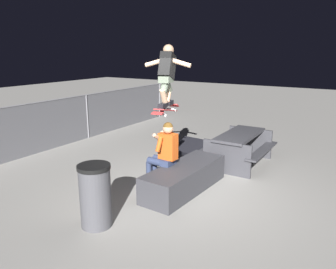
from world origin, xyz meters
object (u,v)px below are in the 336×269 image
(ledge_box_main, at_px, (185,178))
(kicker_ramp, at_px, (189,151))
(skateboard, at_px, (166,110))
(trash_bin, at_px, (95,196))
(person_sitting_on_ledge, at_px, (163,152))
(picnic_table_back, at_px, (239,144))
(skater_airborne, at_px, (167,73))

(ledge_box_main, height_order, kicker_ramp, ledge_box_main)
(skateboard, relative_size, trash_bin, 1.05)
(person_sitting_on_ledge, bearing_deg, picnic_table_back, -19.95)
(ledge_box_main, relative_size, kicker_ramp, 2.03)
(skater_airborne, bearing_deg, trash_bin, 176.73)
(skater_airborne, height_order, trash_bin, skater_airborne)
(picnic_table_back, bearing_deg, person_sitting_on_ledge, 160.05)
(skateboard, xyz_separation_m, kicker_ramp, (2.16, 0.64, -1.48))
(ledge_box_main, relative_size, person_sitting_on_ledge, 1.55)
(ledge_box_main, xyz_separation_m, skateboard, (-0.06, 0.38, 1.29))
(skater_airborne, relative_size, kicker_ramp, 1.10)
(person_sitting_on_ledge, distance_m, skater_airborne, 1.49)
(ledge_box_main, height_order, person_sitting_on_ledge, person_sitting_on_ledge)
(kicker_ramp, bearing_deg, person_sitting_on_ledge, -164.44)
(trash_bin, bearing_deg, picnic_table_back, -12.54)
(person_sitting_on_ledge, relative_size, kicker_ramp, 1.31)
(ledge_box_main, relative_size, picnic_table_back, 1.21)
(ledge_box_main, bearing_deg, person_sitting_on_ledge, 105.58)
(ledge_box_main, bearing_deg, skateboard, 98.49)
(kicker_ramp, xyz_separation_m, trash_bin, (-3.98, -0.52, 0.43))
(skater_airborne, height_order, picnic_table_back, skater_airborne)
(skateboard, height_order, picnic_table_back, skateboard)
(ledge_box_main, xyz_separation_m, trash_bin, (-1.88, 0.50, 0.25))
(kicker_ramp, bearing_deg, skateboard, -163.46)
(ledge_box_main, bearing_deg, trash_bin, 164.97)
(kicker_ramp, distance_m, picnic_table_back, 1.45)
(skateboard, bearing_deg, kicker_ramp, 16.54)
(skater_airborne, bearing_deg, picnic_table_back, -20.68)
(skater_airborne, bearing_deg, person_sitting_on_ledge, 174.06)
(person_sitting_on_ledge, xyz_separation_m, skateboard, (0.06, -0.02, 0.80))
(skateboard, relative_size, kicker_ramp, 1.02)
(skater_airborne, bearing_deg, ledge_box_main, -89.68)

